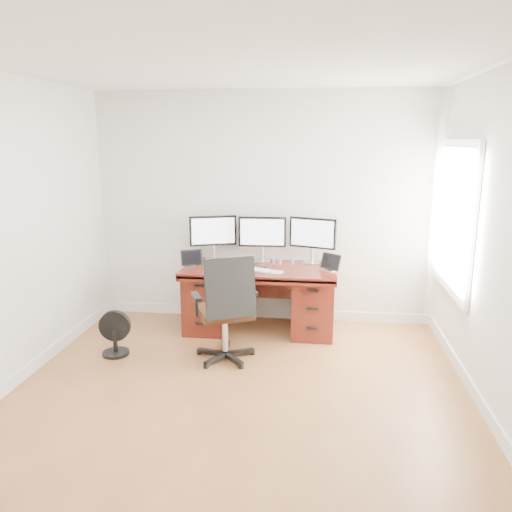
# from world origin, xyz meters

# --- Properties ---
(ground) EXTENTS (4.50, 4.50, 0.00)m
(ground) POSITION_xyz_m (0.00, 0.00, 0.00)
(ground) COLOR #906037
(ground) RESTS_ON ground
(back_wall) EXTENTS (4.00, 0.10, 2.70)m
(back_wall) POSITION_xyz_m (0.00, 2.25, 1.35)
(back_wall) COLOR white
(back_wall) RESTS_ON ground
(right_wall) EXTENTS (0.10, 4.50, 2.70)m
(right_wall) POSITION_xyz_m (2.00, 0.11, 1.35)
(right_wall) COLOR white
(right_wall) RESTS_ON ground
(desk) EXTENTS (1.70, 0.80, 0.75)m
(desk) POSITION_xyz_m (0.00, 1.83, 0.40)
(desk) COLOR #4A160E
(desk) RESTS_ON ground
(office_chair) EXTENTS (0.76, 0.76, 1.08)m
(office_chair) POSITION_xyz_m (-0.23, 0.96, 0.36)
(office_chair) COLOR black
(office_chair) RESTS_ON ground
(floor_fan) EXTENTS (0.32, 0.27, 0.46)m
(floor_fan) POSITION_xyz_m (-1.38, 0.95, 0.22)
(floor_fan) COLOR black
(floor_fan) RESTS_ON ground
(monitor_left) EXTENTS (0.53, 0.21, 0.53)m
(monitor_left) POSITION_xyz_m (-0.58, 2.07, 1.09)
(monitor_left) COLOR silver
(monitor_left) RESTS_ON desk
(monitor_center) EXTENTS (0.55, 0.15, 0.53)m
(monitor_center) POSITION_xyz_m (0.00, 2.07, 1.09)
(monitor_center) COLOR silver
(monitor_center) RESTS_ON desk
(monitor_right) EXTENTS (0.53, 0.21, 0.53)m
(monitor_right) POSITION_xyz_m (0.58, 2.07, 1.09)
(monitor_right) COLOR silver
(monitor_right) RESTS_ON desk
(tablet_left) EXTENTS (0.25, 0.16, 0.19)m
(tablet_left) POSITION_xyz_m (-0.76, 1.75, 0.84)
(tablet_left) COLOR silver
(tablet_left) RESTS_ON desk
(tablet_right) EXTENTS (0.23, 0.20, 0.19)m
(tablet_right) POSITION_xyz_m (0.79, 1.75, 0.84)
(tablet_right) COLOR silver
(tablet_right) RESTS_ON desk
(keyboard) EXTENTS (0.32, 0.23, 0.01)m
(keyboard) POSITION_xyz_m (0.01, 1.66, 0.76)
(keyboard) COLOR silver
(keyboard) RESTS_ON desk
(trackpad) EXTENTS (0.13, 0.13, 0.01)m
(trackpad) POSITION_xyz_m (0.22, 1.60, 0.76)
(trackpad) COLOR silver
(trackpad) RESTS_ON desk
(drawing_tablet) EXTENTS (0.25, 0.17, 0.01)m
(drawing_tablet) POSITION_xyz_m (-0.29, 1.58, 0.76)
(drawing_tablet) COLOR black
(drawing_tablet) RESTS_ON desk
(phone) EXTENTS (0.13, 0.08, 0.01)m
(phone) POSITION_xyz_m (0.01, 1.81, 0.76)
(phone) COLOR black
(phone) RESTS_ON desk
(figurine_orange) EXTENTS (0.03, 0.03, 0.07)m
(figurine_orange) POSITION_xyz_m (-0.34, 1.95, 0.79)
(figurine_orange) COLOR #E46640
(figurine_orange) RESTS_ON desk
(figurine_brown) EXTENTS (0.03, 0.03, 0.07)m
(figurine_brown) POSITION_xyz_m (-0.27, 1.95, 0.79)
(figurine_brown) COLOR #985C3D
(figurine_brown) RESTS_ON desk
(figurine_yellow) EXTENTS (0.03, 0.03, 0.07)m
(figurine_yellow) POSITION_xyz_m (-0.12, 1.95, 0.79)
(figurine_yellow) COLOR #D6CA68
(figurine_yellow) RESTS_ON desk
(figurine_blue) EXTENTS (0.03, 0.03, 0.07)m
(figurine_blue) POSITION_xyz_m (0.14, 1.95, 0.79)
(figurine_blue) COLOR #506CEC
(figurine_blue) RESTS_ON desk
(figurine_pink) EXTENTS (0.03, 0.03, 0.07)m
(figurine_pink) POSITION_xyz_m (0.22, 1.95, 0.79)
(figurine_pink) COLOR #D67092
(figurine_pink) RESTS_ON desk
(figurine_purple) EXTENTS (0.03, 0.03, 0.07)m
(figurine_purple) POSITION_xyz_m (0.37, 1.95, 0.79)
(figurine_purple) COLOR #8B56D4
(figurine_purple) RESTS_ON desk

